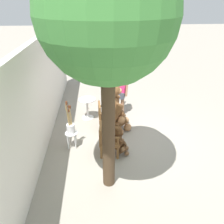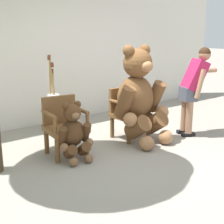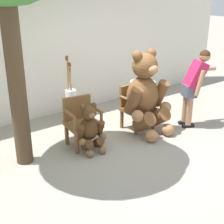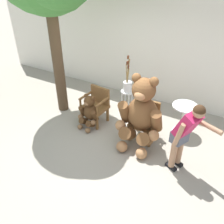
# 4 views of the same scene
# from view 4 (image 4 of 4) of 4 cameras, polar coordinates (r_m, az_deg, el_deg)

# --- Properties ---
(ground_plane) EXTENTS (60.00, 60.00, 0.00)m
(ground_plane) POSITION_cam_4_polar(r_m,az_deg,el_deg) (5.53, -1.60, -7.21)
(ground_plane) COLOR gray
(back_wall) EXTENTS (10.00, 0.16, 2.80)m
(back_wall) POSITION_cam_4_polar(r_m,az_deg,el_deg) (6.73, 8.95, 14.04)
(back_wall) COLOR silver
(back_wall) RESTS_ON ground
(wooden_chair_left) EXTENTS (0.61, 0.58, 0.86)m
(wooden_chair_left) POSITION_cam_4_polar(r_m,az_deg,el_deg) (5.98, -3.66, 1.72)
(wooden_chair_left) COLOR brown
(wooden_chair_left) RESTS_ON ground
(wooden_chair_right) EXTENTS (0.57, 0.53, 0.86)m
(wooden_chair_right) POSITION_cam_4_polar(r_m,az_deg,el_deg) (5.50, 7.54, -1.69)
(wooden_chair_right) COLOR brown
(wooden_chair_right) RESTS_ON ground
(teddy_bear_large) EXTENTS (0.96, 0.91, 1.60)m
(teddy_bear_large) POSITION_cam_4_polar(r_m,az_deg,el_deg) (5.11, 6.68, -0.28)
(teddy_bear_large) COLOR brown
(teddy_bear_large) RESTS_ON ground
(teddy_bear_small) EXTENTS (0.51, 0.50, 0.85)m
(teddy_bear_small) POSITION_cam_4_polar(r_m,az_deg,el_deg) (5.81, -5.25, 0.05)
(teddy_bear_small) COLOR #4C3019
(teddy_bear_small) RESTS_ON ground
(person_visitor) EXTENTS (0.84, 0.48, 1.54)m
(person_visitor) POSITION_cam_4_polar(r_m,az_deg,el_deg) (4.56, 16.45, -4.34)
(person_visitor) COLOR black
(person_visitor) RESTS_ON ground
(white_stool) EXTENTS (0.34, 0.34, 0.46)m
(white_stool) POSITION_cam_4_polar(r_m,az_deg,el_deg) (6.61, 3.48, 4.01)
(white_stool) COLOR silver
(white_stool) RESTS_ON ground
(brush_bucket) EXTENTS (0.22, 0.22, 0.95)m
(brush_bucket) POSITION_cam_4_polar(r_m,az_deg,el_deg) (6.46, 3.55, 6.41)
(brush_bucket) COLOR white
(brush_bucket) RESTS_ON white_stool
(round_side_table) EXTENTS (0.56, 0.56, 0.72)m
(round_side_table) POSITION_cam_4_polar(r_m,az_deg,el_deg) (5.81, 16.00, -0.86)
(round_side_table) COLOR white
(round_side_table) RESTS_ON ground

